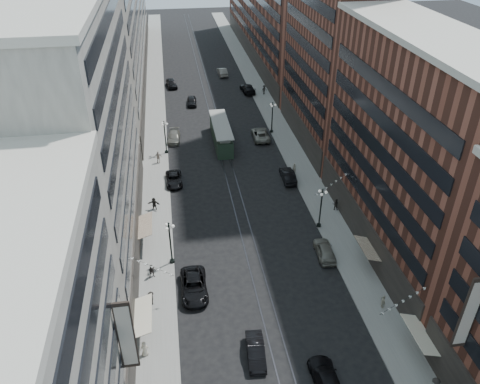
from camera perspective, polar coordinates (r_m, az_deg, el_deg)
ground at (r=81.52m, az=-2.51°, el=6.80°), size 220.00×220.00×0.00m
sidewalk_west at (r=90.28m, az=-10.31°, el=8.99°), size 4.00×180.00×0.15m
sidewalk_east at (r=92.18m, az=3.65°, el=9.95°), size 4.00×180.00×0.15m
rail_west at (r=90.53m, az=-3.71°, el=9.48°), size 0.12×180.00×0.02m
rail_east at (r=90.65m, az=-2.82°, el=9.54°), size 0.12×180.00×0.02m
building_west_mid at (r=51.56m, az=-18.37°, el=6.41°), size 8.00×36.00×28.00m
building_west_far at (r=111.71m, az=-14.29°, el=20.04°), size 8.00×90.00×26.00m
building_east_mid at (r=53.36m, az=20.03°, el=4.56°), size 8.00×30.00×24.00m
building_east_tower at (r=74.80m, az=11.45°, el=20.89°), size 8.00×26.00×42.00m
building_east_far at (r=122.90m, az=3.15°, el=21.50°), size 8.00×72.00×24.00m
lamppost_sw_far at (r=52.18m, az=-8.50°, el=-6.00°), size 1.03×1.14×5.52m
lamppost_sw_mid at (r=75.30m, az=-9.12°, el=6.75°), size 1.03×1.14×5.52m
lamppost_se_far at (r=57.94m, az=9.83°, el=-1.78°), size 1.03×1.14×5.52m
lamppost_se_mid at (r=81.65m, az=3.95°, el=9.18°), size 1.03×1.14×5.52m
streetcar at (r=78.60m, az=-2.32°, el=7.07°), size 2.75×12.43×3.44m
car_2 at (r=49.91m, az=-5.63°, el=-11.34°), size 2.74×5.90×1.64m
car_4 at (r=54.91m, az=10.29°, el=-7.00°), size 2.25×4.88×1.62m
car_5 at (r=44.24m, az=1.93°, el=-18.82°), size 1.85×4.52×1.46m
car_6 at (r=43.05m, az=10.46°, el=-21.52°), size 2.18×5.30×1.53m
pedestrian_1 at (r=44.92m, az=-11.57°, el=-18.22°), size 0.84×0.53×1.60m
pedestrian_2 at (r=52.01m, az=-10.65°, el=-9.46°), size 0.80×0.45×1.63m
pedestrian_4 at (r=50.09m, az=17.04°, el=-12.66°), size 0.41×0.88×1.50m
car_7 at (r=68.00m, az=-8.07°, el=1.56°), size 2.36×4.97×1.37m
car_8 at (r=80.28m, az=-8.06°, el=6.66°), size 2.48×5.19×1.46m
car_9 at (r=104.91m, az=-8.35°, el=12.96°), size 2.63×5.12×1.67m
car_10 at (r=68.35m, az=5.87°, el=2.01°), size 1.79×4.91×1.61m
car_11 at (r=80.38m, az=2.50°, el=7.05°), size 2.87×5.89×1.61m
car_12 at (r=100.93m, az=0.93°, el=12.52°), size 2.89×6.04×1.70m
car_13 at (r=94.86m, az=-5.89°, el=10.96°), size 2.04×4.58×1.53m
car_14 at (r=111.38m, az=-2.16°, el=14.43°), size 2.10×5.24×1.69m
pedestrian_5 at (r=62.43m, az=-10.44°, el=-1.40°), size 1.67×0.88×1.73m
pedestrian_6 at (r=73.37m, az=-9.93°, el=4.22°), size 1.14×0.54×1.94m
pedestrian_7 at (r=62.63m, az=11.57°, el=-1.47°), size 0.90×0.69×1.63m
pedestrian_8 at (r=70.12m, az=6.63°, el=2.94°), size 0.60×0.40×1.60m
pedestrian_9 at (r=99.61m, az=2.97°, el=12.36°), size 1.33×0.94×1.90m
pedestrian_extra_1 at (r=49.08m, az=-10.78°, el=-12.60°), size 0.64×1.10×1.61m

